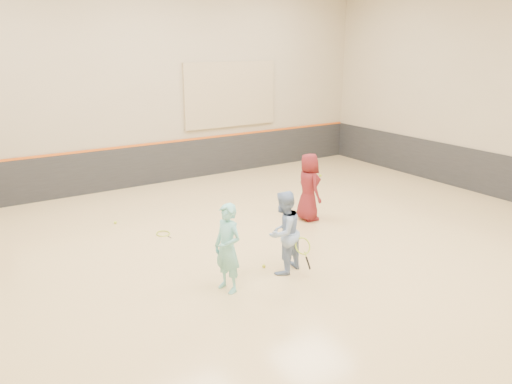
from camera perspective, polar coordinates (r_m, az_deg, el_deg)
room at (r=9.88m, az=0.40°, el=-2.60°), size 15.04×12.04×6.22m
wainscot_back at (r=15.09m, az=-12.10°, el=3.07°), size 14.90×0.04×1.20m
wainscot_right at (r=15.20m, az=24.72°, el=1.97°), size 0.04×11.90×1.20m
accent_stripe at (r=14.95m, az=-12.24°, el=5.37°), size 14.90×0.03×0.06m
acoustic_panel at (r=15.93m, az=-2.91°, el=11.07°), size 3.20×0.08×2.00m
girl at (r=8.43m, az=-3.25°, el=-6.42°), size 0.49×0.64×1.55m
instructor at (r=9.09m, az=3.16°, el=-4.64°), size 0.91×0.81×1.55m
young_man at (r=11.82m, az=6.04°, el=0.57°), size 0.63×0.86×1.61m
held_racket at (r=9.11m, az=5.36°, el=-6.15°), size 0.42×0.42×0.63m
spare_racket at (r=11.27m, az=-10.58°, el=-4.54°), size 0.69×0.69×0.10m
ball_under_racket at (r=9.52m, az=0.90°, el=-8.46°), size 0.07×0.07×0.07m
ball_in_hand at (r=11.75m, az=7.37°, el=1.87°), size 0.07×0.07×0.07m
ball_beside_spare at (r=12.15m, az=-15.78°, el=-3.37°), size 0.07×0.07×0.07m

